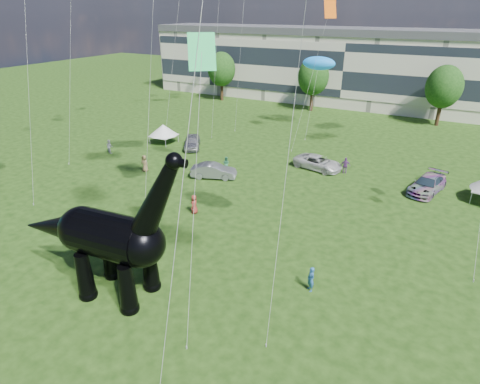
% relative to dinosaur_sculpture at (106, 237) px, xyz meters
% --- Properties ---
extents(ground, '(220.00, 220.00, 0.00)m').
position_rel_dinosaur_sculpture_xyz_m(ground, '(6.74, -0.57, -3.91)').
color(ground, '#16330C').
rests_on(ground, ground).
extents(terrace_row, '(78.00, 11.00, 12.00)m').
position_rel_dinosaur_sculpture_xyz_m(terrace_row, '(-1.26, 61.43, 2.09)').
color(terrace_row, beige).
rests_on(terrace_row, ground).
extents(tree_far_left, '(5.20, 5.20, 9.44)m').
position_rel_dinosaur_sculpture_xyz_m(tree_far_left, '(-23.26, 52.43, 2.38)').
color(tree_far_left, '#382314').
rests_on(tree_far_left, ground).
extents(tree_mid_left, '(5.20, 5.20, 9.44)m').
position_rel_dinosaur_sculpture_xyz_m(tree_mid_left, '(-5.26, 52.43, 2.38)').
color(tree_mid_left, '#382314').
rests_on(tree_mid_left, ground).
extents(tree_mid_right, '(5.20, 5.20, 9.44)m').
position_rel_dinosaur_sculpture_xyz_m(tree_mid_right, '(14.74, 52.43, 2.38)').
color(tree_mid_right, '#382314').
rests_on(tree_mid_right, ground).
extents(dinosaur_sculpture, '(12.72, 3.78, 10.36)m').
position_rel_dinosaur_sculpture_xyz_m(dinosaur_sculpture, '(0.00, 0.00, 0.00)').
color(dinosaur_sculpture, black).
rests_on(dinosaur_sculpture, ground).
extents(car_silver, '(4.18, 5.16, 1.65)m').
position_rel_dinosaur_sculpture_xyz_m(car_silver, '(-11.80, 25.82, -3.09)').
color(car_silver, '#A7A6AB').
rests_on(car_silver, ground).
extents(car_grey, '(5.02, 3.22, 1.56)m').
position_rel_dinosaur_sculpture_xyz_m(car_grey, '(-4.17, 18.76, -3.13)').
color(car_grey, gray).
rests_on(car_grey, ground).
extents(car_white, '(5.84, 3.56, 1.51)m').
position_rel_dinosaur_sculpture_xyz_m(car_white, '(4.65, 26.41, -3.16)').
color(car_white, silver).
rests_on(car_white, ground).
extents(car_dark, '(3.60, 6.02, 1.63)m').
position_rel_dinosaur_sculpture_xyz_m(car_dark, '(15.95, 25.59, -3.10)').
color(car_dark, '#595960').
rests_on(car_dark, ground).
extents(gazebo_left, '(3.66, 3.66, 2.52)m').
position_rel_dinosaur_sculpture_xyz_m(gazebo_left, '(-16.25, 25.75, -2.14)').
color(gazebo_left, silver).
rests_on(gazebo_left, ground).
extents(visitors, '(47.56, 42.98, 1.87)m').
position_rel_dinosaur_sculpture_xyz_m(visitors, '(3.85, 14.70, -3.05)').
color(visitors, '#295D96').
rests_on(visitors, ground).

